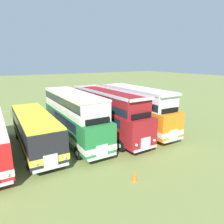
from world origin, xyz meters
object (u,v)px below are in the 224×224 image
Objects in this scene: bus_third_in_row at (35,129)px; bus_fifth_in_row at (107,112)px; bus_sixth_in_row at (136,108)px; cone_near_end at (135,176)px; bus_fourth_in_row at (74,115)px.

bus_third_in_row is 0.91× the size of bus_fifth_in_row.
bus_sixth_in_row is (3.44, -0.13, -0.00)m from bus_fifth_in_row.
bus_third_in_row is at bearing 115.67° from cone_near_end.
bus_fifth_in_row reaches higher than bus_fourth_in_row.
bus_fourth_in_row is at bearing 177.24° from bus_sixth_in_row.
bus_third_in_row is at bearing 177.49° from bus_sixth_in_row.
bus_third_in_row is 0.94× the size of bus_sixth_in_row.
bus_fifth_in_row is 1.04× the size of bus_sixth_in_row.
cone_near_end is (-2.85, -8.03, -2.04)m from bus_fifth_in_row.
bus_third_in_row reaches higher than cone_near_end.
bus_sixth_in_row is at bearing -2.51° from bus_third_in_row.
bus_fourth_in_row reaches higher than cone_near_end.
bus_fifth_in_row and bus_sixth_in_row have the same top height.
bus_third_in_row is 0.97× the size of bus_fourth_in_row.
bus_third_in_row is 16.04× the size of cone_near_end.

